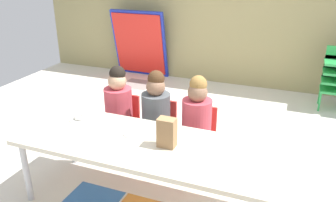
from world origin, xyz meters
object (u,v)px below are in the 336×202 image
at_px(seated_child_middle_seat, 156,110).
at_px(kid_chair_green_stack, 336,75).
at_px(craft_table, 143,147).
at_px(folded_activity_table, 140,44).
at_px(seated_child_far_right, 197,116).
at_px(paper_plate_near_edge, 80,119).
at_px(donut_powdered_on_plate, 80,117).
at_px(seated_child_near_camera, 119,104).
at_px(paper_plate_center_table, 135,133).
at_px(paper_bag_brown, 167,133).

relative_size(seated_child_middle_seat, kid_chair_green_stack, 1.15).
bearing_deg(seated_child_middle_seat, kid_chair_green_stack, 52.12).
relative_size(craft_table, folded_activity_table, 1.78).
xyz_separation_m(seated_child_middle_seat, seated_child_far_right, (0.39, -0.00, 0.00)).
height_order(craft_table, paper_plate_near_edge, paper_plate_near_edge).
relative_size(folded_activity_table, donut_powdered_on_plate, 10.27).
height_order(seated_child_near_camera, paper_plate_near_edge, seated_child_near_camera).
height_order(craft_table, paper_plate_center_table, paper_plate_center_table).
bearing_deg(paper_plate_center_table, seated_child_middle_seat, 93.34).
relative_size(paper_bag_brown, paper_plate_near_edge, 1.22).
distance_m(seated_child_middle_seat, donut_powdered_on_plate, 0.68).
height_order(paper_plate_near_edge, paper_plate_center_table, same).
distance_m(seated_child_far_right, donut_powdered_on_plate, 1.00).
bearing_deg(seated_child_near_camera, folded_activity_table, 111.44).
bearing_deg(donut_powdered_on_plate, paper_plate_center_table, -6.48).
bearing_deg(kid_chair_green_stack, folded_activity_table, 174.03).
xyz_separation_m(craft_table, donut_powdered_on_plate, (-0.66, 0.16, 0.07)).
xyz_separation_m(kid_chair_green_stack, paper_bag_brown, (-1.26, -2.63, 0.21)).
height_order(folded_activity_table, donut_powdered_on_plate, folded_activity_table).
xyz_separation_m(folded_activity_table, paper_plate_near_edge, (0.79, -2.79, 0.02)).
height_order(kid_chair_green_stack, paper_plate_center_table, kid_chair_green_stack).
height_order(paper_bag_brown, paper_plate_near_edge, paper_bag_brown).
xyz_separation_m(seated_child_middle_seat, paper_plate_center_table, (0.03, -0.49, 0.01)).
relative_size(seated_child_far_right, kid_chair_green_stack, 1.15).
height_order(seated_child_near_camera, paper_bag_brown, seated_child_near_camera).
bearing_deg(craft_table, kid_chair_green_stack, 61.22).
height_order(seated_child_far_right, paper_plate_near_edge, seated_child_far_right).
bearing_deg(seated_child_near_camera, donut_powdered_on_plate, -107.29).
bearing_deg(donut_powdered_on_plate, folded_activity_table, 105.84).
bearing_deg(seated_child_middle_seat, craft_table, -76.24).
height_order(kid_chair_green_stack, paper_plate_near_edge, kid_chair_green_stack).
bearing_deg(paper_bag_brown, seated_child_middle_seat, 119.88).
bearing_deg(paper_bag_brown, folded_activity_table, 119.25).
bearing_deg(seated_child_near_camera, paper_plate_center_table, -50.01).
height_order(seated_child_near_camera, donut_powdered_on_plate, seated_child_near_camera).
bearing_deg(seated_child_far_right, kid_chair_green_stack, 59.47).
height_order(craft_table, seated_child_middle_seat, seated_child_middle_seat).
height_order(seated_child_far_right, paper_bag_brown, seated_child_far_right).
relative_size(folded_activity_table, paper_bag_brown, 4.94).
xyz_separation_m(seated_child_near_camera, seated_child_far_right, (0.77, -0.00, 0.00)).
xyz_separation_m(paper_bag_brown, paper_plate_near_edge, (-0.85, 0.15, -0.11)).
distance_m(folded_activity_table, paper_plate_center_table, 3.15).
distance_m(paper_plate_near_edge, donut_powdered_on_plate, 0.02).
height_order(seated_child_near_camera, kid_chair_green_stack, seated_child_near_camera).
relative_size(seated_child_near_camera, paper_plate_near_edge, 5.10).
bearing_deg(paper_plate_near_edge, craft_table, -13.43).
relative_size(craft_table, donut_powdered_on_plate, 18.23).
bearing_deg(seated_child_far_right, paper_plate_center_table, -125.83).
xyz_separation_m(craft_table, seated_child_near_camera, (-0.53, 0.59, 0.04)).
height_order(folded_activity_table, paper_plate_center_table, folded_activity_table).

